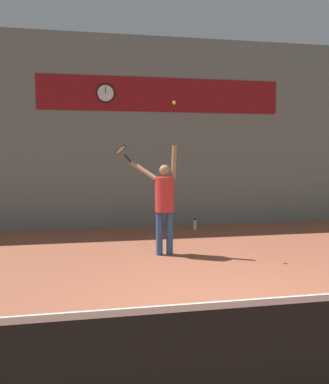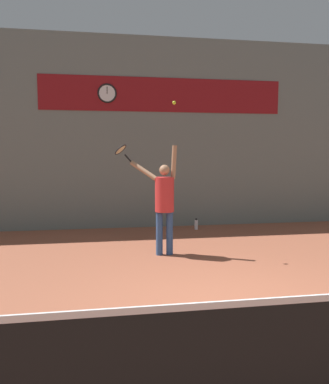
{
  "view_description": "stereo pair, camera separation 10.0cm",
  "coord_description": "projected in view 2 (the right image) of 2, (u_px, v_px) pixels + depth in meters",
  "views": [
    {
      "loc": [
        -1.7,
        -4.01,
        1.97
      ],
      "look_at": [
        -0.45,
        3.05,
        1.23
      ],
      "focal_mm": 35.0,
      "sensor_mm": 36.0,
      "label": 1
    },
    {
      "loc": [
        -1.6,
        -4.02,
        1.97
      ],
      "look_at": [
        -0.45,
        3.05,
        1.23
      ],
      "focal_mm": 35.0,
      "sensor_mm": 36.0,
      "label": 2
    }
  ],
  "objects": [
    {
      "name": "ground_plane",
      "position": [
        244.0,
        321.0,
        4.41
      ],
      "size": [
        18.0,
        18.0,
        0.0
      ],
      "primitive_type": "plane",
      "color": "#9E563D"
    },
    {
      "name": "court_net",
      "position": [
        327.0,
        354.0,
        2.75
      ],
      "size": [
        7.6,
        0.07,
        1.06
      ],
      "color": "#333333",
      "rests_on": "ground_plane"
    },
    {
      "name": "tennis_player",
      "position": [
        164.0,
        199.0,
        7.22
      ],
      "size": [
        0.9,
        0.59,
        2.13
      ],
      "color": "#2D4C7F",
      "rests_on": "ground_plane"
    },
    {
      "name": "scoreboard_clock",
      "position": [
        107.0,
        93.0,
        9.55
      ],
      "size": [
        0.49,
        0.04,
        0.49
      ],
      "color": "white"
    },
    {
      "name": "sponsor_banner",
      "position": [
        164.0,
        95.0,
        9.81
      ],
      "size": [
        6.38,
        0.02,
        0.88
      ],
      "color": "maroon"
    },
    {
      "name": "tennis_ball",
      "position": [
        174.0,
        103.0,
        6.99
      ],
      "size": [
        0.07,
        0.07,
        0.07
      ],
      "color": "#CCDB2D"
    },
    {
      "name": "tennis_racket",
      "position": [
        121.0,
        151.0,
        7.44
      ],
      "size": [
        0.4,
        0.36,
        0.37
      ],
      "color": "black"
    },
    {
      "name": "back_wall",
      "position": [
        164.0,
        134.0,
        9.97
      ],
      "size": [
        18.0,
        0.1,
        5.0
      ],
      "color": "slate",
      "rests_on": "ground_plane"
    },
    {
      "name": "water_bottle",
      "position": [
        196.0,
        224.0,
        9.75
      ],
      "size": [
        0.09,
        0.09,
        0.29
      ],
      "color": "silver",
      "rests_on": "ground_plane"
    }
  ]
}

